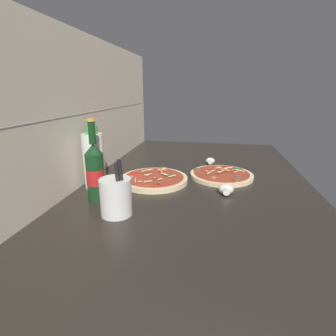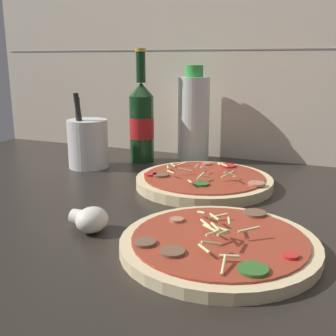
{
  "view_description": "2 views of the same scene",
  "coord_description": "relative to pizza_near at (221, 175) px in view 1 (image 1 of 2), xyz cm",
  "views": [
    {
      "loc": [
        -105.48,
        -5.46,
        39.15
      ],
      "look_at": [
        -8.96,
        11.55,
        9.56
      ],
      "focal_mm": 28.0,
      "sensor_mm": 36.0,
      "label": 1
    },
    {
      "loc": [
        18.78,
        -60.7,
        27.64
      ],
      "look_at": [
        -11.55,
        11.54,
        7.36
      ],
      "focal_mm": 45.0,
      "sensor_mm": 36.0,
      "label": 2
    }
  ],
  "objects": [
    {
      "name": "counter_slab",
      "position": [
        -4.83,
        9.63,
        -2.18
      ],
      "size": [
        160.0,
        90.0,
        2.5
      ],
      "color": "#28231E",
      "rests_on": "ground"
    },
    {
      "name": "tile_backsplash",
      "position": [
        -4.83,
        55.13,
        26.57
      ],
      "size": [
        160.0,
        1.13,
        60.0
      ],
      "color": "beige",
      "rests_on": "ground"
    },
    {
      "name": "pizza_near",
      "position": [
        0.0,
        0.0,
        0.0
      ],
      "size": [
        26.97,
        26.97,
        4.43
      ],
      "color": "beige",
      "rests_on": "counter_slab"
    },
    {
      "name": "pizza_far",
      "position": [
        -11.1,
        27.49,
        0.19
      ],
      "size": [
        27.62,
        27.62,
        4.68
      ],
      "color": "beige",
      "rests_on": "counter_slab"
    },
    {
      "name": "beer_bottle",
      "position": [
        -32.51,
        42.61,
        9.26
      ],
      "size": [
        6.07,
        6.07,
        27.71
      ],
      "color": "#143819",
      "rests_on": "counter_slab"
    },
    {
      "name": "oil_bottle",
      "position": [
        -20.86,
        48.48,
        10.01
      ],
      "size": [
        7.93,
        7.93,
        23.79
      ],
      "color": "silver",
      "rests_on": "counter_slab"
    },
    {
      "name": "mushroom_left",
      "position": [
        -19.6,
        -1.2,
        0.98
      ],
      "size": [
        5.72,
        5.45,
        3.81
      ],
      "color": "white",
      "rests_on": "counter_slab"
    },
    {
      "name": "mushroom_right",
      "position": [
        19.8,
        5.27,
        0.67
      ],
      "size": [
        4.81,
        4.58,
        3.21
      ],
      "color": "white",
      "rests_on": "counter_slab"
    },
    {
      "name": "utensil_crock",
      "position": [
        -41.65,
        32.09,
        4.94
      ],
      "size": [
        9.48,
        9.48,
        17.78
      ],
      "color": "silver",
      "rests_on": "counter_slab"
    }
  ]
}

